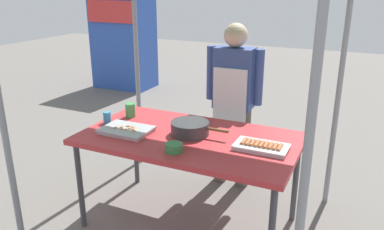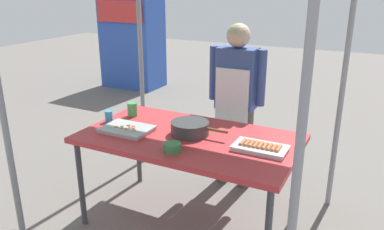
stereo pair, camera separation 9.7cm
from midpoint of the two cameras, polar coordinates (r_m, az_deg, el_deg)
ground_plane at (r=3.24m, az=-1.27°, el=-15.49°), size 18.00×18.00×0.00m
stall_table at (r=2.90m, az=-1.37°, el=-4.08°), size 1.60×0.90×0.75m
tray_grilled_sausages at (r=2.69m, az=9.13°, el=-4.60°), size 0.37×0.21×0.05m
tray_meat_skewers at (r=3.00m, az=-10.53°, el=-2.19°), size 0.38×0.27×0.04m
cooking_wok at (r=2.90m, az=-1.23°, el=-1.87°), size 0.45×0.29×0.10m
condiment_bowl at (r=2.62m, az=-3.76°, el=-4.82°), size 0.12×0.12×0.06m
drink_cup_near_edge at (r=3.32m, az=-9.87°, el=0.71°), size 0.08×0.08×0.12m
drink_cup_by_wok at (r=3.22m, az=-13.22°, el=-0.35°), size 0.06×0.06×0.09m
vendor_woman at (r=3.47m, az=5.32°, el=3.05°), size 0.52×0.22×1.51m
neighbor_stall_left at (r=7.13m, az=-10.42°, el=10.84°), size 1.02×0.67×1.70m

